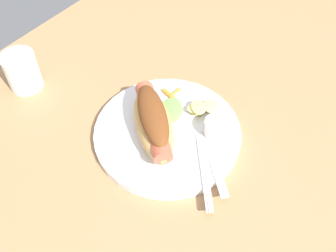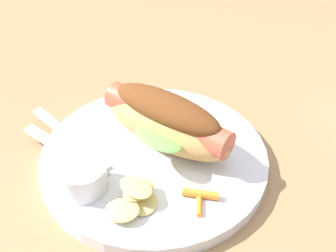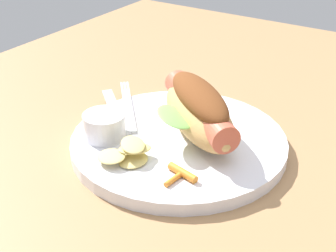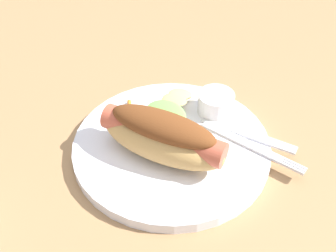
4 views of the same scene
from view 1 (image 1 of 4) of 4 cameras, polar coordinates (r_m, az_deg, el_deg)
name	(u,v)px [view 1 (image 1 of 4)]	position (r cm, az deg, el deg)	size (l,w,h in cm)	color
ground_plane	(180,131)	(75.20, 1.76, -0.70)	(120.00, 90.00, 1.80)	#9E754C
plate	(167,133)	(72.64, -0.08, -1.07)	(26.82, 26.82, 1.60)	white
hot_dog	(153,121)	(69.05, -2.11, 0.71)	(15.45, 17.03, 6.71)	tan
sauce_ramekin	(219,128)	(70.90, 7.30, -0.34)	(5.23, 5.23, 3.16)	white
fork	(204,169)	(67.22, 5.22, -6.23)	(12.29, 10.94, 0.40)	silver
knife	(214,163)	(68.16, 6.61, -5.26)	(13.73, 1.40, 0.36)	silver
chips_pile	(201,108)	(74.56, 4.80, 2.65)	(6.49, 6.09, 2.07)	#DBC571
carrot_garnish	(171,95)	(77.37, 0.47, 4.55)	(3.67, 3.97, 0.87)	orange
drinking_cup	(22,71)	(84.40, -20.24, 7.42)	(6.61, 6.61, 7.79)	white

